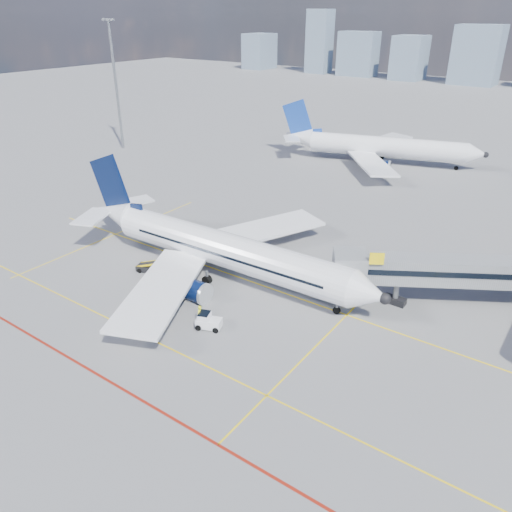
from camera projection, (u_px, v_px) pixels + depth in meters
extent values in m
plane|color=gray|center=(186.00, 306.00, 50.42)|extent=(420.00, 420.00, 0.00)
cube|color=yellow|center=(234.00, 276.00, 56.27)|extent=(60.00, 0.18, 0.01)
cube|color=yellow|center=(142.00, 335.00, 46.04)|extent=(80.00, 0.15, 0.01)
cube|color=yellow|center=(317.00, 345.00, 44.62)|extent=(0.15, 28.00, 0.01)
cube|color=yellow|center=(116.00, 234.00, 66.64)|extent=(0.15, 30.00, 0.01)
cube|color=maroon|center=(88.00, 369.00, 41.65)|extent=(90.00, 0.25, 0.01)
cube|color=gray|center=(463.00, 271.00, 48.96)|extent=(20.84, 13.93, 2.60)
cube|color=black|center=(464.00, 269.00, 48.87)|extent=(20.52, 13.82, 0.55)
cube|color=gray|center=(349.00, 267.00, 49.78)|extent=(4.49, 4.56, 3.00)
cube|color=black|center=(395.00, 300.00, 50.81)|extent=(2.20, 1.00, 0.70)
cylinder|color=gray|center=(396.00, 289.00, 50.21)|extent=(0.56, 0.56, 2.70)
cube|color=yellow|center=(377.00, 259.00, 47.38)|extent=(1.26, 0.82, 1.20)
cylinder|color=gray|center=(116.00, 88.00, 102.63)|extent=(0.56, 0.56, 25.00)
cube|color=gray|center=(108.00, 20.00, 97.00)|extent=(3.20, 0.40, 0.50)
cube|color=silver|center=(103.00, 20.00, 97.44)|extent=(0.60, 0.15, 0.35)
cube|color=silver|center=(107.00, 20.00, 96.81)|extent=(0.60, 0.15, 0.35)
cube|color=silver|center=(111.00, 20.00, 96.19)|extent=(0.60, 0.15, 0.35)
cube|color=slate|center=(259.00, 51.00, 249.93)|extent=(11.35, 15.31, 16.43)
cube|color=slate|center=(319.00, 42.00, 229.98)|extent=(10.16, 8.82, 27.29)
cube|color=slate|center=(358.00, 54.00, 221.71)|extent=(16.51, 9.56, 18.49)
cube|color=slate|center=(409.00, 58.00, 209.74)|extent=(12.21, 13.82, 17.43)
cube|color=slate|center=(477.00, 55.00, 194.81)|extent=(17.27, 12.70, 21.96)
cylinder|color=white|center=(228.00, 251.00, 54.50)|extent=(29.71, 4.43, 3.85)
cone|color=white|center=(371.00, 294.00, 46.13)|extent=(3.63, 3.92, 3.85)
sphere|color=black|center=(385.00, 299.00, 45.43)|extent=(1.11, 1.11, 1.09)
cone|color=white|center=(115.00, 212.00, 63.33)|extent=(6.40, 3.98, 3.85)
cube|color=black|center=(358.00, 285.00, 46.54)|extent=(1.51, 1.51, 0.44)
cube|color=white|center=(262.00, 230.00, 62.30)|extent=(11.08, 17.02, 0.57)
cube|color=white|center=(162.00, 289.00, 49.13)|extent=(11.58, 16.94, 0.57)
cylinder|color=#08143A|center=(254.00, 250.00, 60.01)|extent=(3.60, 2.34, 2.27)
cylinder|color=#08143A|center=(191.00, 289.00, 51.52)|extent=(3.60, 2.34, 2.27)
cylinder|color=silver|center=(267.00, 254.00, 59.07)|extent=(0.39, 2.34, 2.33)
cylinder|color=silver|center=(205.00, 294.00, 50.58)|extent=(0.39, 2.34, 2.33)
cube|color=#08143A|center=(112.00, 187.00, 61.81)|extent=(6.78, 0.45, 8.42)
cube|color=#08143A|center=(127.00, 208.00, 61.67)|extent=(5.58, 0.40, 2.13)
cube|color=white|center=(131.00, 202.00, 65.71)|extent=(4.74, 6.23, 0.22)
cube|color=white|center=(92.00, 217.00, 61.03)|extent=(4.90, 6.25, 0.22)
cylinder|color=gray|center=(337.00, 306.00, 48.84)|extent=(0.29, 0.29, 1.80)
cylinder|color=black|center=(337.00, 310.00, 49.07)|extent=(0.77, 0.29, 0.76)
cylinder|color=gray|center=(235.00, 260.00, 58.01)|extent=(0.33, 0.33, 1.60)
cylinder|color=black|center=(235.00, 262.00, 58.14)|extent=(1.01, 0.67, 1.00)
cylinder|color=gray|center=(207.00, 278.00, 54.20)|extent=(0.33, 0.33, 1.60)
cylinder|color=black|center=(207.00, 280.00, 54.34)|extent=(1.01, 0.67, 1.00)
cube|color=black|center=(242.00, 243.00, 55.53)|extent=(24.30, 0.57, 0.26)
cube|color=black|center=(221.00, 256.00, 52.71)|extent=(24.30, 0.57, 0.26)
cylinder|color=white|center=(386.00, 147.00, 95.68)|extent=(29.05, 11.59, 3.79)
cone|color=white|center=(478.00, 154.00, 90.79)|extent=(4.39, 4.60, 3.79)
sphere|color=black|center=(486.00, 155.00, 90.39)|extent=(1.32, 1.32, 1.07)
cone|color=white|center=(298.00, 137.00, 100.73)|extent=(7.01, 5.34, 3.79)
cube|color=black|center=(471.00, 151.00, 90.93)|extent=(1.80, 1.80, 0.44)
cube|color=white|center=(383.00, 141.00, 103.95)|extent=(7.28, 16.57, 0.56)
cube|color=white|center=(372.00, 163.00, 89.20)|extent=(14.14, 15.54, 0.56)
cylinder|color=#08143A|center=(386.00, 151.00, 101.58)|extent=(3.97, 3.10, 2.23)
cylinder|color=#08143A|center=(379.00, 166.00, 92.07)|extent=(3.97, 3.10, 2.23)
cylinder|color=silver|center=(395.00, 152.00, 101.03)|extent=(0.95, 2.30, 2.29)
cylinder|color=silver|center=(389.00, 167.00, 91.52)|extent=(0.95, 2.30, 2.29)
cube|color=#163B97|center=(298.00, 120.00, 99.24)|extent=(6.48, 2.11, 8.28)
cube|color=#163B97|center=(309.00, 133.00, 99.58)|extent=(5.35, 1.77, 2.09)
cube|color=white|center=(300.00, 132.00, 103.32)|extent=(3.48, 5.72, 0.21)
cube|color=white|center=(292.00, 139.00, 98.07)|extent=(5.63, 6.08, 0.21)
cylinder|color=black|center=(381.00, 157.00, 99.34)|extent=(1.14, 0.90, 1.00)
cylinder|color=black|center=(378.00, 164.00, 95.08)|extent=(1.14, 0.90, 1.00)
cylinder|color=black|center=(456.00, 168.00, 93.05)|extent=(0.81, 0.48, 0.76)
cube|color=white|center=(209.00, 323.00, 46.74)|extent=(2.64, 2.03, 0.85)
cube|color=white|center=(204.00, 317.00, 46.55)|extent=(1.43, 1.52, 0.64)
cube|color=black|center=(204.00, 315.00, 46.46)|extent=(1.31, 1.44, 0.37)
cylinder|color=black|center=(198.00, 328.00, 46.55)|extent=(0.64, 0.43, 0.60)
cylinder|color=black|center=(203.00, 321.00, 47.57)|extent=(0.64, 0.43, 0.60)
cylinder|color=black|center=(216.00, 330.00, 46.17)|extent=(0.64, 0.43, 0.60)
cylinder|color=black|center=(220.00, 323.00, 47.19)|extent=(0.64, 0.43, 0.60)
cube|color=black|center=(155.00, 305.00, 50.05)|extent=(3.29, 1.58, 0.16)
cube|color=white|center=(149.00, 296.00, 50.14)|extent=(1.45, 1.41, 1.39)
cube|color=white|center=(160.00, 301.00, 49.25)|extent=(1.45, 1.41, 1.39)
cylinder|color=black|center=(142.00, 305.00, 50.36)|extent=(0.29, 0.14, 0.29)
cylinder|color=black|center=(152.00, 300.00, 51.25)|extent=(0.29, 0.14, 0.29)
cylinder|color=black|center=(159.00, 314.00, 48.98)|extent=(0.29, 0.14, 0.29)
cylinder|color=black|center=(168.00, 308.00, 49.86)|extent=(0.29, 0.14, 0.29)
cube|color=black|center=(154.00, 269.00, 56.86)|extent=(4.14, 2.57, 0.65)
cube|color=black|center=(159.00, 262.00, 56.23)|extent=(5.57, 2.67, 1.71)
cube|color=yellow|center=(161.00, 260.00, 56.67)|extent=(5.31, 1.86, 1.78)
cube|color=yellow|center=(157.00, 264.00, 55.80)|extent=(5.31, 1.86, 1.78)
cylinder|color=black|center=(140.00, 271.00, 56.74)|extent=(0.60, 0.39, 0.56)
cylinder|color=black|center=(145.00, 266.00, 57.86)|extent=(0.60, 0.39, 0.56)
cylinder|color=black|center=(163.00, 274.00, 55.98)|extent=(0.60, 0.39, 0.56)
cylinder|color=black|center=(168.00, 269.00, 57.10)|extent=(0.60, 0.39, 0.56)
imported|color=yellow|center=(201.00, 315.00, 47.14)|extent=(0.62, 0.82, 2.00)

